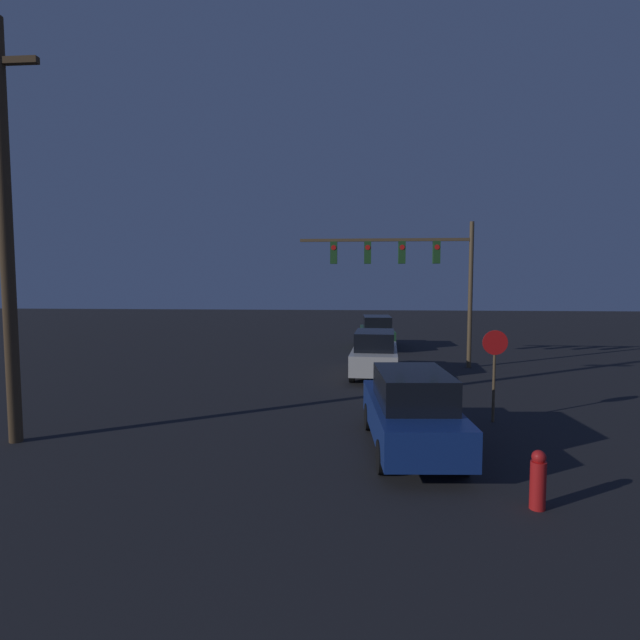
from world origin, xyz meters
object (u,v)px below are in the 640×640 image
object	(u,v)px
car_near	(411,410)
traffic_signal_mast	(413,264)
utility_pole	(6,228)
fire_hydrant	(538,480)
car_mid	(375,353)
car_far	(377,332)
stop_sign	(495,360)

from	to	relation	value
car_near	traffic_signal_mast	world-z (taller)	traffic_signal_mast
utility_pole	fire_hydrant	world-z (taller)	utility_pole
car_near	car_mid	world-z (taller)	same
car_mid	traffic_signal_mast	xyz separation A→B (m)	(1.58, 2.15, 3.34)
traffic_signal_mast	utility_pole	size ratio (longest dim) A/B	0.78
car_near	car_mid	bearing A→B (deg)	89.51
car_mid	utility_pole	distance (m)	12.15
traffic_signal_mast	car_mid	bearing A→B (deg)	-126.34
traffic_signal_mast	car_far	bearing A→B (deg)	102.13
car_mid	fire_hydrant	size ratio (longest dim) A/B	4.87
car_mid	stop_sign	world-z (taller)	stop_sign
traffic_signal_mast	utility_pole	distance (m)	14.20
traffic_signal_mast	fire_hydrant	world-z (taller)	traffic_signal_mast
car_mid	traffic_signal_mast	distance (m)	4.27
car_near	utility_pole	bearing A→B (deg)	176.83
car_near	car_mid	xyz separation A→B (m)	(-0.50, 8.11, 0.00)
traffic_signal_mast	stop_sign	size ratio (longest dim) A/B	3.03
car_near	traffic_signal_mast	distance (m)	10.84
car_mid	stop_sign	bearing A→B (deg)	-61.39
car_far	fire_hydrant	xyz separation A→B (m)	(1.82, -18.55, -0.39)
utility_pole	car_far	bearing A→B (deg)	62.32
stop_sign	fire_hydrant	size ratio (longest dim) A/B	2.49
car_mid	fire_hydrant	xyz separation A→B (m)	(2.18, -10.68, -0.39)
stop_sign	utility_pole	size ratio (longest dim) A/B	0.26
fire_hydrant	car_near	bearing A→B (deg)	123.13
car_far	stop_sign	distance (m)	13.97
car_near	car_far	distance (m)	15.98
car_near	fire_hydrant	bearing A→B (deg)	-60.87
car_mid	stop_sign	distance (m)	6.53
traffic_signal_mast	stop_sign	bearing A→B (deg)	-81.61
car_mid	car_far	xyz separation A→B (m)	(0.35, 7.87, 0.00)
car_near	utility_pole	xyz separation A→B (m)	(-8.59, -0.12, 3.79)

